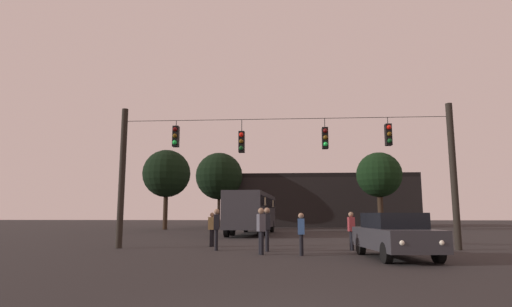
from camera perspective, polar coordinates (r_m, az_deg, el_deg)
ground_plane at (r=30.31m, az=3.88°, el=-11.17°), size 168.00×168.00×0.00m
overhead_signal_span at (r=18.24m, az=3.72°, el=-1.49°), size 14.80×0.44×6.28m
city_bus at (r=31.47m, az=-0.50°, el=-7.69°), size 3.20×11.14×3.00m
car_near_right at (r=15.00m, az=18.55°, el=-10.53°), size 2.18×4.46×1.52m
car_far_left at (r=40.70m, az=0.96°, el=-9.37°), size 2.08×4.43×1.52m
pedestrian_crossing_left at (r=17.53m, az=-5.46°, el=-10.01°), size 0.29×0.39×1.70m
pedestrian_crossing_center at (r=16.95m, az=1.54°, el=-10.01°), size 0.28×0.38×1.74m
pedestrian_crossing_right at (r=17.87m, az=13.00°, el=-10.07°), size 0.26×0.37×1.57m
pedestrian_near_bus at (r=19.60m, az=-6.08°, el=-10.09°), size 0.33×0.41×1.56m
pedestrian_trailing at (r=15.59m, az=0.71°, el=-10.23°), size 0.36×0.42×1.71m
pedestrian_far_side at (r=15.34m, az=6.25°, el=-10.66°), size 0.26×0.37×1.52m
corner_building at (r=55.94m, az=9.06°, el=-6.58°), size 21.57×13.98×6.33m
tree_left_silhouette at (r=42.74m, az=-12.23°, el=-2.74°), size 4.78×4.78×7.98m
tree_behind_building at (r=42.73m, az=16.59°, el=-2.87°), size 4.44×4.44×7.61m
tree_right_far at (r=48.83m, az=-5.10°, el=-3.12°), size 5.49×5.49×8.71m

